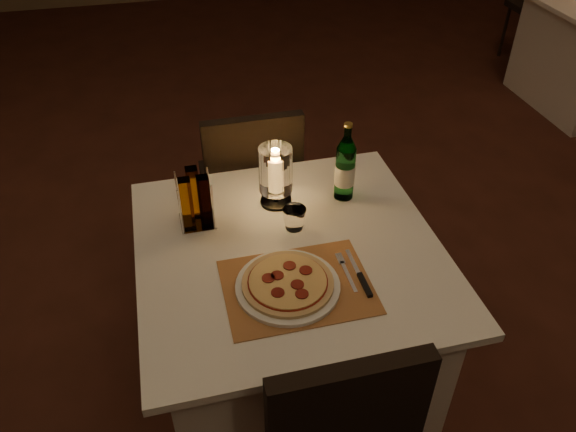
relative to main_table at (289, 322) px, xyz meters
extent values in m
cube|color=#441E16|center=(0.20, 0.17, -0.38)|extent=(8.00, 10.00, 0.02)
cube|color=white|center=(0.00, 0.00, -0.02)|extent=(0.88, 0.88, 0.71)
cube|color=white|center=(0.00, 0.00, 0.35)|extent=(1.00, 1.00, 0.03)
cube|color=black|center=(0.00, -0.61, 0.32)|extent=(0.42, 0.05, 0.42)
cube|color=black|center=(0.00, 0.80, 0.09)|extent=(0.42, 0.42, 0.05)
cube|color=black|center=(0.00, 0.61, 0.32)|extent=(0.42, 0.05, 0.42)
cylinder|color=black|center=(0.17, 0.97, -0.15)|extent=(0.03, 0.03, 0.44)
cylinder|color=black|center=(-0.17, 0.97, -0.15)|extent=(0.03, 0.03, 0.44)
cylinder|color=black|center=(0.17, 0.63, -0.15)|extent=(0.03, 0.03, 0.44)
cylinder|color=black|center=(-0.17, 0.63, -0.15)|extent=(0.03, 0.03, 0.44)
cube|color=#A86B3A|center=(-0.02, -0.18, 0.37)|extent=(0.45, 0.34, 0.00)
cylinder|color=white|center=(-0.05, -0.18, 0.38)|extent=(0.32, 0.32, 0.01)
cylinder|color=#D8B77F|center=(-0.05, -0.18, 0.39)|extent=(0.28, 0.28, 0.01)
cylinder|color=maroon|center=(-0.05, -0.18, 0.40)|extent=(0.24, 0.24, 0.00)
cylinder|color=#EACC7F|center=(-0.05, -0.18, 0.40)|extent=(0.24, 0.24, 0.00)
cylinder|color=maroon|center=(0.01, -0.15, 0.40)|extent=(0.04, 0.04, 0.00)
cylinder|color=maroon|center=(-0.03, -0.12, 0.40)|extent=(0.04, 0.04, 0.00)
cylinder|color=maroon|center=(-0.08, -0.15, 0.40)|extent=(0.04, 0.04, 0.00)
cylinder|color=maroon|center=(-0.11, -0.16, 0.40)|extent=(0.04, 0.04, 0.00)
cylinder|color=maroon|center=(-0.09, -0.22, 0.40)|extent=(0.04, 0.04, 0.00)
cylinder|color=maroon|center=(-0.02, -0.25, 0.40)|extent=(0.04, 0.04, 0.00)
cylinder|color=maroon|center=(-0.03, -0.21, 0.40)|extent=(0.04, 0.04, 0.00)
cube|color=silver|center=(0.15, -0.18, 0.37)|extent=(0.01, 0.14, 0.00)
cube|color=silver|center=(0.15, -0.10, 0.37)|extent=(0.02, 0.05, 0.00)
cube|color=black|center=(0.18, -0.23, 0.38)|extent=(0.02, 0.10, 0.01)
cube|color=silver|center=(0.18, -0.12, 0.37)|extent=(0.01, 0.12, 0.00)
cylinder|color=#56A164|center=(0.26, 0.23, 0.47)|extent=(0.07, 0.07, 0.21)
cylinder|color=#56A164|center=(0.26, 0.23, 0.64)|extent=(0.03, 0.03, 0.04)
cylinder|color=gold|center=(0.26, 0.23, 0.67)|extent=(0.03, 0.03, 0.01)
cylinder|color=silver|center=(0.26, 0.23, 0.46)|extent=(0.07, 0.07, 0.08)
cylinder|color=white|center=(0.01, 0.26, 0.37)|extent=(0.11, 0.11, 0.01)
cylinder|color=white|center=(0.01, 0.26, 0.40)|extent=(0.02, 0.02, 0.05)
cylinder|color=white|center=(0.01, 0.26, 0.51)|extent=(0.12, 0.12, 0.17)
cylinder|color=white|center=(0.01, 0.26, 0.49)|extent=(0.03, 0.03, 0.13)
ellipsoid|color=orange|center=(0.01, 0.26, 0.57)|extent=(0.02, 0.02, 0.03)
cube|color=white|center=(-0.28, 0.21, 0.37)|extent=(0.12, 0.12, 0.01)
cylinder|color=white|center=(-0.33, 0.15, 0.46)|extent=(0.01, 0.01, 0.18)
cylinder|color=white|center=(-0.22, 0.15, 0.46)|extent=(0.01, 0.01, 0.18)
cylinder|color=white|center=(-0.33, 0.26, 0.46)|extent=(0.01, 0.01, 0.18)
cylinder|color=white|center=(-0.22, 0.26, 0.46)|extent=(0.01, 0.01, 0.18)
cube|color=#BF8C33|center=(-0.31, 0.18, 0.47)|extent=(0.04, 0.04, 0.20)
cube|color=#3F1E14|center=(-0.25, 0.18, 0.47)|extent=(0.04, 0.04, 0.20)
cube|color=#BF8C33|center=(-0.28, 0.24, 0.47)|extent=(0.04, 0.04, 0.20)
cube|color=black|center=(2.81, 2.70, 0.09)|extent=(0.42, 0.42, 0.05)
cylinder|color=black|center=(2.98, 2.87, -0.15)|extent=(0.03, 0.03, 0.44)
cylinder|color=black|center=(2.64, 2.87, -0.15)|extent=(0.03, 0.03, 0.44)
cylinder|color=black|center=(2.98, 2.53, -0.15)|extent=(0.03, 0.03, 0.44)
cylinder|color=black|center=(2.64, 2.53, -0.15)|extent=(0.03, 0.03, 0.44)
camera|label=1|loc=(-0.34, -1.35, 1.60)|focal=35.00mm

